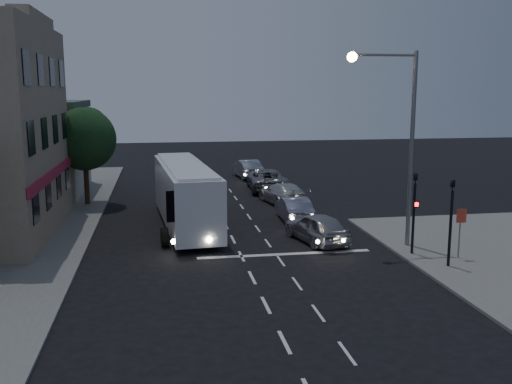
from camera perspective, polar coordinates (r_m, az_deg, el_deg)
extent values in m
plane|color=black|center=(23.93, -0.78, -7.80)|extent=(120.00, 120.00, 0.00)
cube|color=silver|center=(17.51, 2.87, -14.76)|extent=(0.12, 1.60, 0.01)
cube|color=silver|center=(20.21, 1.00, -11.24)|extent=(0.12, 1.60, 0.01)
cube|color=silver|center=(22.99, -0.39, -8.55)|extent=(0.12, 1.60, 0.01)
cube|color=silver|center=(25.82, -1.47, -6.44)|extent=(0.12, 1.60, 0.01)
cube|color=silver|center=(28.68, -2.32, -4.75)|extent=(0.12, 1.60, 0.01)
cube|color=silver|center=(31.57, -3.02, -3.37)|extent=(0.12, 1.60, 0.01)
cube|color=silver|center=(34.47, -3.59, -2.22)|extent=(0.12, 1.60, 0.01)
cube|color=silver|center=(37.39, -4.08, -1.24)|extent=(0.12, 1.60, 0.01)
cube|color=silver|center=(40.33, -4.50, -0.41)|extent=(0.12, 1.60, 0.01)
cube|color=silver|center=(17.04, 9.09, -15.62)|extent=(0.10, 1.50, 0.01)
cube|color=silver|center=(19.65, 6.24, -11.94)|extent=(0.10, 1.50, 0.01)
cube|color=silver|center=(22.37, 4.13, -9.12)|extent=(0.10, 1.50, 0.01)
cube|color=silver|center=(25.14, 2.50, -6.91)|extent=(0.10, 1.50, 0.01)
cube|color=silver|center=(27.97, 1.21, -5.13)|extent=(0.10, 1.50, 0.01)
cube|color=silver|center=(30.82, 0.16, -3.68)|extent=(0.10, 1.50, 0.01)
cube|color=silver|center=(33.71, -0.71, -2.48)|extent=(0.10, 1.50, 0.01)
cube|color=silver|center=(36.61, -1.43, -1.47)|extent=(0.10, 1.50, 0.01)
cube|color=silver|center=(39.52, -2.05, -0.60)|extent=(0.10, 1.50, 0.01)
cube|color=silver|center=(42.45, -2.59, 0.14)|extent=(0.10, 1.50, 0.01)
cube|color=silver|center=(26.16, 2.90, -6.23)|extent=(8.00, 0.35, 0.01)
cube|color=white|center=(31.15, -7.10, -0.16)|extent=(3.27, 11.49, 3.02)
cube|color=white|center=(30.91, -7.16, 2.68)|extent=(2.86, 11.08, 0.17)
cube|color=black|center=(25.54, -6.54, -1.34)|extent=(2.17, 0.29, 1.42)
cube|color=black|center=(31.58, -5.00, 1.15)|extent=(0.80, 9.42, 0.85)
cube|color=black|center=(31.48, -9.33, 1.03)|extent=(0.80, 9.42, 0.85)
cube|color=#9F2541|center=(32.22, -5.03, -0.54)|extent=(0.45, 5.18, 1.32)
cube|color=#9F2541|center=(32.13, -9.30, -0.67)|extent=(0.45, 5.18, 1.32)
cylinder|color=black|center=(27.54, -9.12, -4.50)|extent=(0.41, 0.97, 0.94)
cylinder|color=black|center=(27.65, -4.21, -4.34)|extent=(0.41, 0.97, 0.94)
cylinder|color=black|center=(33.70, -9.24, -1.80)|extent=(0.41, 0.97, 0.94)
cylinder|color=black|center=(33.79, -5.23, -1.68)|extent=(0.41, 0.97, 0.94)
cylinder|color=black|center=(35.28, -9.26, -1.27)|extent=(0.41, 0.97, 0.94)
cylinder|color=black|center=(35.36, -5.43, -1.15)|extent=(0.41, 0.97, 0.94)
cylinder|color=#FFF2CC|center=(25.82, -8.25, -4.92)|extent=(0.25, 0.07, 0.25)
cylinder|color=#FFF2CC|center=(25.90, -4.68, -4.80)|extent=(0.25, 0.07, 0.25)
imported|color=#A5A5AA|center=(28.14, 6.12, -3.55)|extent=(2.68, 4.62, 1.48)
imported|color=#908DA3|center=(32.52, 3.82, -1.72)|extent=(1.57, 4.27, 1.40)
imported|color=silver|center=(37.31, 2.71, -0.16)|extent=(2.83, 5.13, 1.41)
imported|color=gray|center=(42.50, 1.09, 1.25)|extent=(3.03, 5.94, 1.61)
imported|color=#A5A8B4|center=(48.50, -0.86, 2.34)|extent=(2.15, 4.89, 1.56)
cylinder|color=black|center=(26.41, 15.47, -2.59)|extent=(0.12, 0.12, 3.20)
imported|color=black|center=(26.05, 15.68, 1.81)|extent=(0.15, 0.18, 0.90)
cube|color=black|center=(26.11, 15.71, -1.18)|extent=(0.25, 0.12, 0.30)
cube|color=#FF0C0C|center=(26.05, 15.77, -1.21)|extent=(0.16, 0.02, 0.18)
cylinder|color=black|center=(24.99, 18.86, -3.49)|extent=(0.12, 0.12, 3.20)
imported|color=black|center=(24.60, 19.13, 1.16)|extent=(0.18, 0.15, 0.90)
cylinder|color=slate|center=(26.45, 19.67, -4.14)|extent=(0.06, 0.06, 2.00)
cube|color=red|center=(26.19, 19.86, -2.26)|extent=(0.45, 0.03, 0.60)
cylinder|color=slate|center=(27.37, 15.28, 4.01)|extent=(0.20, 0.20, 9.00)
cylinder|color=slate|center=(26.68, 12.72, 13.23)|extent=(3.00, 0.12, 0.12)
sphere|color=#FFBF59|center=(26.15, 9.59, 13.18)|extent=(0.44, 0.44, 0.44)
cube|color=#8B765D|center=(31.23, -21.44, 14.98)|extent=(1.00, 12.00, 0.50)
cube|color=#8B765D|center=(31.28, -21.50, 15.89)|extent=(1.00, 6.00, 0.50)
cube|color=#A61D3D|center=(31.27, -19.60, 1.74)|extent=(0.15, 12.00, 0.50)
cube|color=black|center=(27.05, -21.16, -1.32)|extent=(0.06, 1.30, 1.50)
cube|color=black|center=(29.94, -20.04, -0.19)|extent=(0.06, 1.30, 1.50)
cube|color=black|center=(32.85, -19.12, 0.73)|extent=(0.06, 1.30, 1.50)
cube|color=black|center=(35.78, -18.35, 1.51)|extent=(0.06, 1.30, 1.50)
cube|color=black|center=(26.65, -21.57, 5.02)|extent=(0.06, 1.30, 1.50)
cube|color=black|center=(29.58, -20.40, 5.53)|extent=(0.06, 1.30, 1.50)
cube|color=black|center=(32.53, -19.43, 5.95)|extent=(0.06, 1.30, 1.50)
cube|color=black|center=(35.48, -18.63, 6.30)|extent=(0.06, 1.30, 1.50)
cube|color=black|center=(26.59, -22.00, 11.46)|extent=(0.06, 1.30, 1.50)
cube|color=black|center=(29.53, -20.76, 11.34)|extent=(0.06, 1.30, 1.50)
cube|color=black|center=(32.48, -19.75, 11.23)|extent=(0.06, 1.30, 1.50)
cube|color=black|center=(35.44, -18.90, 11.14)|extent=(0.06, 1.30, 1.50)
cube|color=gray|center=(43.87, -22.82, 3.79)|extent=(9.00, 9.00, 6.00)
cube|color=#46574A|center=(43.67, -23.11, 8.03)|extent=(9.40, 9.40, 0.50)
cylinder|color=black|center=(38.24, -16.58, 0.92)|extent=(0.32, 0.32, 2.80)
sphere|color=black|center=(37.91, -16.80, 5.10)|extent=(4.00, 4.00, 4.00)
sphere|color=#2A5A2C|center=(38.43, -16.44, 6.23)|extent=(2.60, 2.60, 2.60)
sphere|color=black|center=(37.33, -17.40, 5.61)|extent=(2.40, 2.40, 2.40)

